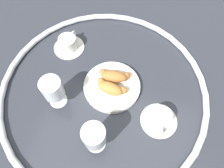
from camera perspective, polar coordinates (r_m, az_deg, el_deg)
ground_plane at (r=0.83m, az=-2.30°, el=-1.75°), size 2.20×2.20×0.00m
table_chrome_rim at (r=0.82m, az=-2.33°, el=-1.38°), size 0.82×0.82×0.02m
pastry_plate at (r=0.82m, az=-0.00°, el=-0.58°), size 0.23×0.23×0.02m
croissant_large at (r=0.78m, az=-0.45°, el=-1.07°), size 0.14×0.08×0.04m
croissant_small at (r=0.81m, az=0.57°, el=2.27°), size 0.14×0.07×0.04m
coffee_cup_near at (r=0.77m, az=13.12°, el=-9.38°), size 0.14×0.14×0.06m
coffee_cup_far at (r=0.94m, az=-11.97°, el=10.86°), size 0.14×0.14×0.06m
juice_glass_left at (r=0.67m, az=-4.96°, el=-14.29°), size 0.08×0.08×0.14m
juice_glass_right at (r=0.75m, az=-16.11°, el=-1.42°), size 0.08×0.08×0.14m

